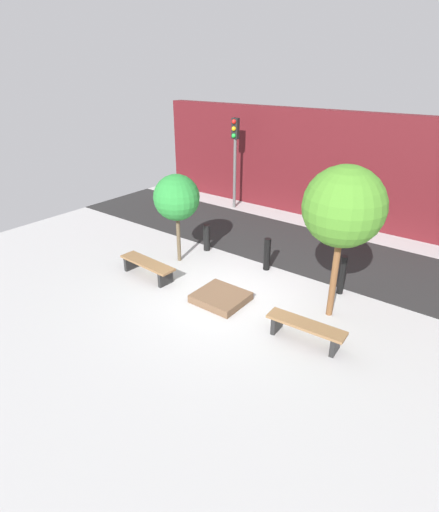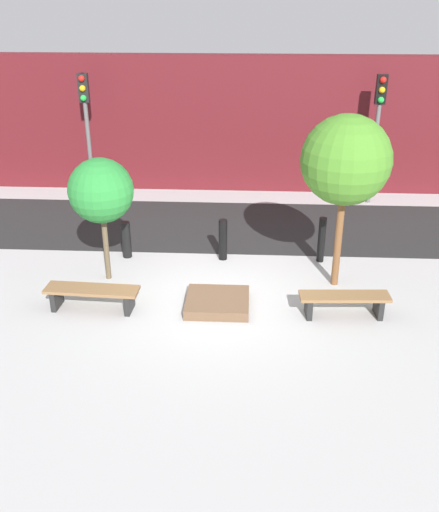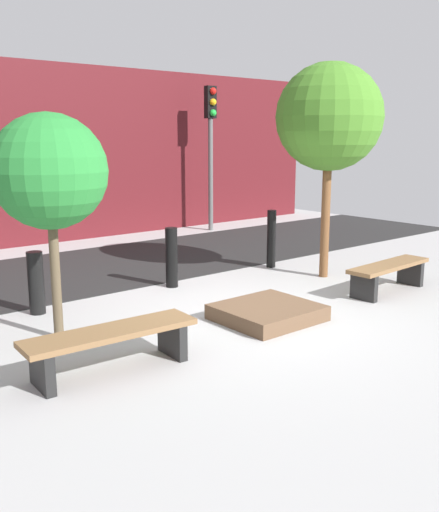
# 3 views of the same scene
# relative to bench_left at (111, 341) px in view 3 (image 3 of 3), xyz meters

# --- Properties ---
(ground_plane) EXTENTS (18.00, 18.00, 0.00)m
(ground_plane) POSITION_rel_bench_left_xyz_m (2.41, 0.42, -0.33)
(ground_plane) COLOR #A5A5A5
(road_strip) EXTENTS (18.00, 3.51, 0.01)m
(road_strip) POSITION_rel_bench_left_xyz_m (2.41, 4.40, -0.32)
(road_strip) COLOR black
(road_strip) RESTS_ON ground
(building_facade) EXTENTS (16.20, 0.50, 3.96)m
(building_facade) POSITION_rel_bench_left_xyz_m (2.41, 7.55, 1.66)
(building_facade) COLOR #511419
(building_facade) RESTS_ON ground
(bench_left) EXTENTS (1.83, 0.56, 0.45)m
(bench_left) POSITION_rel_bench_left_xyz_m (0.00, 0.00, 0.00)
(bench_left) COLOR black
(bench_left) RESTS_ON ground
(bench_right) EXTENTS (1.71, 0.51, 0.45)m
(bench_right) POSITION_rel_bench_left_xyz_m (4.82, 0.00, -0.00)
(bench_right) COLOR black
(bench_right) RESTS_ON ground
(planter_bed) EXTENTS (1.22, 1.12, 0.20)m
(planter_bed) POSITION_rel_bench_left_xyz_m (2.41, 0.20, -0.23)
(planter_bed) COLOR brown
(planter_bed) RESTS_ON ground
(tree_behind_left_bench) EXTENTS (1.32, 1.32, 2.64)m
(tree_behind_left_bench) POSITION_rel_bench_left_xyz_m (0.00, 1.29, 1.64)
(tree_behind_left_bench) COLOR brown
(tree_behind_left_bench) RESTS_ON ground
(tree_behind_right_bench) EXTENTS (1.75, 1.75, 3.55)m
(tree_behind_right_bench) POSITION_rel_bench_left_xyz_m (4.82, 1.29, 2.34)
(tree_behind_right_bench) COLOR brown
(tree_behind_right_bench) RESTS_ON ground
(bollard_far_left) EXTENTS (0.21, 0.21, 0.86)m
(bollard_far_left) POSITION_rel_bench_left_xyz_m (0.18, 2.39, 0.10)
(bollard_far_left) COLOR black
(bollard_far_left) RESTS_ON ground
(bollard_left) EXTENTS (0.19, 0.19, 0.96)m
(bollard_left) POSITION_rel_bench_left_xyz_m (2.41, 2.39, 0.15)
(bollard_left) COLOR black
(bollard_left) RESTS_ON ground
(bollard_center) EXTENTS (0.17, 0.17, 1.06)m
(bollard_center) POSITION_rel_bench_left_xyz_m (4.63, 2.39, 0.20)
(bollard_center) COLOR black
(bollard_center) RESTS_ON ground
(traffic_light_mid_west) EXTENTS (0.28, 0.27, 3.59)m
(traffic_light_mid_west) POSITION_rel_bench_left_xyz_m (6.46, 6.44, 2.16)
(traffic_light_mid_west) COLOR #575757
(traffic_light_mid_west) RESTS_ON ground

